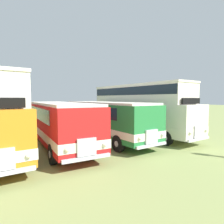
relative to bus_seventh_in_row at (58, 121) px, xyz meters
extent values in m
cube|color=silver|center=(-3.58, -5.21, -0.65)|extent=(0.90, 0.14, 0.80)
cube|color=silver|center=(-3.58, -5.24, -1.15)|extent=(2.30, 0.20, 0.16)
sphere|color=#EAEACC|center=(-2.68, -5.20, -0.65)|extent=(0.22, 0.22, 0.22)
cylinder|color=black|center=(-2.47, -3.53, -1.23)|extent=(0.31, 1.05, 1.04)
cylinder|color=silver|center=(-2.32, -3.53, -1.23)|extent=(0.03, 0.36, 0.36)
cylinder|color=black|center=(-2.66, 3.39, -1.23)|extent=(0.31, 1.05, 1.04)
cylinder|color=silver|center=(-2.51, 3.40, -1.23)|extent=(0.03, 0.36, 0.36)
cube|color=red|center=(0.00, -0.04, -0.05)|extent=(3.00, 10.28, 2.30)
cube|color=silver|center=(0.00, -0.04, -0.65)|extent=(3.04, 10.33, 0.44)
cube|color=#19232D|center=(0.02, 0.35, 0.55)|extent=(2.91, 7.89, 0.76)
cube|color=#19232D|center=(-0.25, -5.07, 0.60)|extent=(2.20, 0.21, 0.90)
cube|color=silver|center=(-0.26, -5.18, -0.65)|extent=(0.90, 0.16, 0.80)
cube|color=silver|center=(-0.26, -5.21, -1.15)|extent=(2.30, 0.25, 0.16)
sphere|color=#EAEACC|center=(0.64, -5.23, -0.65)|extent=(0.22, 0.22, 0.22)
sphere|color=#EAEACC|center=(-1.15, -5.14, -0.65)|extent=(0.22, 0.22, 0.22)
cube|color=silver|center=(0.00, -0.04, 1.17)|extent=(2.94, 9.88, 0.14)
cylinder|color=black|center=(0.97, -3.58, -1.23)|extent=(0.33, 1.05, 1.04)
cylinder|color=silver|center=(1.12, -3.59, -1.23)|extent=(0.04, 0.36, 0.36)
cylinder|color=black|center=(-1.32, -3.47, -1.23)|extent=(0.33, 1.05, 1.04)
cylinder|color=silver|center=(-1.47, -3.46, -1.23)|extent=(0.04, 0.36, 0.36)
cylinder|color=black|center=(1.31, 3.18, -1.23)|extent=(0.33, 1.05, 1.04)
cylinder|color=silver|center=(1.46, 3.17, -1.23)|extent=(0.04, 0.36, 0.36)
cylinder|color=black|center=(-0.99, 3.29, -1.23)|extent=(0.33, 1.05, 1.04)
cylinder|color=silver|center=(-1.14, 3.30, -1.23)|extent=(0.04, 0.36, 0.36)
cube|color=#237538|center=(3.71, -0.09, -0.05)|extent=(2.80, 9.75, 2.30)
cube|color=silver|center=(3.71, -0.09, -0.65)|extent=(2.84, 9.79, 0.44)
cube|color=#19232D|center=(3.70, 0.31, 0.55)|extent=(2.75, 7.35, 0.76)
cube|color=#19232D|center=(3.86, -4.87, 0.60)|extent=(2.20, 0.17, 0.90)
cube|color=silver|center=(3.87, -4.98, -0.65)|extent=(0.90, 0.15, 0.80)
cube|color=silver|center=(3.87, -5.01, -1.15)|extent=(2.30, 0.21, 0.16)
sphere|color=#EAEACC|center=(4.77, -4.96, -0.65)|extent=(0.22, 0.22, 0.22)
sphere|color=#EAEACC|center=(2.97, -5.01, -0.65)|extent=(0.22, 0.22, 0.22)
cube|color=silver|center=(3.71, -0.09, 1.17)|extent=(2.75, 9.35, 0.14)
cylinder|color=black|center=(4.96, -3.29, -1.23)|extent=(0.31, 1.05, 1.04)
cylinder|color=silver|center=(5.11, -3.29, -1.23)|extent=(0.03, 0.36, 0.36)
cylinder|color=black|center=(2.66, -3.36, -1.23)|extent=(0.31, 1.05, 1.04)
cylinder|color=silver|center=(2.51, -3.37, -1.23)|extent=(0.03, 0.36, 0.36)
cylinder|color=black|center=(4.77, 2.98, -1.23)|extent=(0.31, 1.05, 1.04)
cylinder|color=silver|center=(4.92, 2.99, -1.23)|extent=(0.03, 0.36, 0.36)
cylinder|color=black|center=(2.47, 2.91, -1.23)|extent=(0.31, 1.05, 1.04)
cylinder|color=silver|center=(2.32, 2.91, -1.23)|extent=(0.03, 0.36, 0.36)
cube|color=silver|center=(7.43, 0.39, -0.05)|extent=(2.89, 11.55, 2.30)
cube|color=silver|center=(7.43, 0.39, -0.65)|extent=(2.93, 11.60, 0.44)
cube|color=#19232D|center=(7.42, 0.79, 0.55)|extent=(2.84, 9.16, 0.76)
cube|color=#19232D|center=(7.62, -5.28, 0.60)|extent=(2.20, 0.17, 0.90)
cube|color=silver|center=(7.63, -5.39, -0.65)|extent=(0.90, 0.15, 0.80)
cube|color=silver|center=(7.63, -5.42, -1.15)|extent=(2.30, 0.22, 0.16)
sphere|color=#EAEACC|center=(8.53, -5.37, -0.65)|extent=(0.22, 0.22, 0.22)
sphere|color=#EAEACC|center=(6.73, -5.44, -0.65)|extent=(0.22, 0.22, 0.22)
cube|color=silver|center=(7.42, 0.64, 1.85)|extent=(2.76, 10.65, 1.50)
cube|color=silver|center=(7.42, 0.64, 2.67)|extent=(2.82, 10.75, 0.14)
cube|color=#19232D|center=(7.42, 0.64, 2.15)|extent=(2.80, 10.55, 0.68)
cube|color=black|center=(7.61, -4.79, 1.35)|extent=(1.90, 0.18, 0.40)
cylinder|color=black|center=(8.72, -3.71, -1.23)|extent=(0.32, 1.05, 1.04)
cylinder|color=silver|center=(8.87, -3.70, -1.23)|extent=(0.03, 0.36, 0.36)
cylinder|color=black|center=(6.42, -3.78, -1.23)|extent=(0.32, 1.05, 1.04)
cylinder|color=silver|center=(6.27, -3.79, -1.23)|extent=(0.03, 0.36, 0.36)
cylinder|color=black|center=(8.44, 4.36, -1.23)|extent=(0.32, 1.05, 1.04)
cylinder|color=silver|center=(8.59, 4.37, -1.23)|extent=(0.03, 0.36, 0.36)
cylinder|color=black|center=(6.15, 4.29, -1.23)|extent=(0.32, 1.05, 1.04)
cylinder|color=silver|center=(6.00, 4.28, -1.23)|extent=(0.03, 0.36, 0.36)
cylinder|color=#8C704C|center=(-1.48, 11.09, -1.23)|extent=(0.08, 0.08, 1.05)
cylinder|color=#8C704C|center=(10.43, 11.09, -1.23)|extent=(0.08, 0.08, 1.05)
camera|label=1|loc=(-3.78, -12.92, 1.52)|focal=30.78mm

